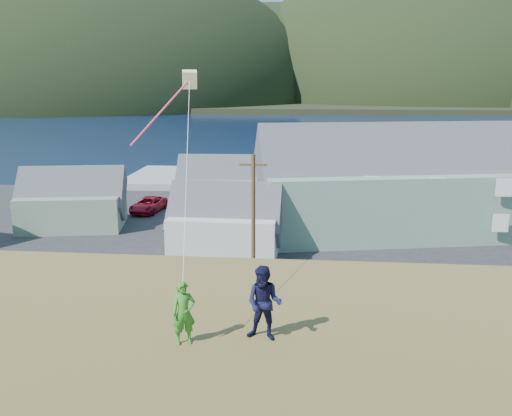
{
  "coord_description": "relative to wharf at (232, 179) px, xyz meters",
  "views": [
    {
      "loc": [
        3.96,
        -30.71,
        13.18
      ],
      "look_at": [
        2.13,
        -11.91,
        8.8
      ],
      "focal_mm": 40.0,
      "sensor_mm": 36.0,
      "label": 1
    }
  ],
  "objects": [
    {
      "name": "ground",
      "position": [
        6.0,
        -40.0,
        -0.45
      ],
      "size": [
        900.0,
        900.0,
        0.0
      ],
      "primitive_type": "plane",
      "color": "#0A1638",
      "rests_on": "ground"
    },
    {
      "name": "grass_strip",
      "position": [
        6.0,
        -42.0,
        -0.4
      ],
      "size": [
        110.0,
        8.0,
        0.1
      ],
      "primitive_type": "cube",
      "color": "#4C3D19",
      "rests_on": "ground"
    },
    {
      "name": "waterfront_lot",
      "position": [
        6.0,
        -23.0,
        -0.39
      ],
      "size": [
        72.0,
        36.0,
        0.12
      ],
      "primitive_type": "cube",
      "color": "#28282B",
      "rests_on": "ground"
    },
    {
      "name": "wharf",
      "position": [
        0.0,
        0.0,
        0.0
      ],
      "size": [
        26.0,
        14.0,
        0.9
      ],
      "primitive_type": "cube",
      "color": "gray",
      "rests_on": "ground"
    },
    {
      "name": "far_shore",
      "position": [
        6.0,
        290.0,
        0.55
      ],
      "size": [
        900.0,
        320.0,
        2.0
      ],
      "primitive_type": "cube",
      "color": "black",
      "rests_on": "ground"
    },
    {
      "name": "far_hills",
      "position": [
        41.59,
        239.38,
        1.55
      ],
      "size": [
        760.0,
        265.0,
        143.0
      ],
      "color": "black",
      "rests_on": "ground"
    },
    {
      "name": "lodge",
      "position": [
        21.64,
        -21.89,
        3.94
      ],
      "size": [
        33.54,
        15.48,
        11.39
      ],
      "rotation": [
        0.0,
        0.0,
        0.21
      ],
      "color": "slate",
      "rests_on": "waterfront_lot"
    },
    {
      "name": "shed_palegreen_near",
      "position": [
        -10.83,
        -23.74,
        2.05
      ],
      "size": [
        9.95,
        7.18,
        6.6
      ],
      "rotation": [
        0.0,
        0.0,
        0.18
      ],
      "color": "slate",
      "rests_on": "waterfront_lot"
    },
    {
      "name": "shed_white",
      "position": [
        3.7,
        -30.04,
        2.1
      ],
      "size": [
        8.43,
        5.74,
        6.65
      ],
      "rotation": [
        0.0,
        0.0,
        -0.02
      ],
      "color": "silver",
      "rests_on": "waterfront_lot"
    },
    {
      "name": "shed_palegreen_far",
      "position": [
        1.0,
        -13.34,
        2.01
      ],
      "size": [
        9.74,
        5.81,
        6.39
      ],
      "rotation": [
        0.0,
        0.0,
        0.04
      ],
      "color": "slate",
      "rests_on": "waterfront_lot"
    },
    {
      "name": "utility_poles",
      "position": [
        4.06,
        -38.5,
        4.22
      ],
      "size": [
        37.22,
        0.24,
        9.86
      ],
      "color": "#47331E",
      "rests_on": "waterfront_lot"
    },
    {
      "name": "parked_cars",
      "position": [
        -4.48,
        -18.46,
        0.41
      ],
      "size": [
        19.3,
        12.2,
        1.56
      ],
      "color": "maroon",
      "rests_on": "waterfront_lot"
    },
    {
      "name": "kite_flyer_green",
      "position": [
        7.16,
        -58.88,
        7.49
      ],
      "size": [
        0.64,
        0.55,
        1.48
      ],
      "primitive_type": "imported",
      "rotation": [
        0.0,
        0.0,
        0.43
      ],
      "color": "#2F7D22",
      "rests_on": "hillside"
    },
    {
      "name": "kite_flyer_navy",
      "position": [
        8.96,
        -58.48,
        7.63
      ],
      "size": [
        0.97,
        0.82,
        1.77
      ],
      "primitive_type": "imported",
      "rotation": [
        0.0,
        0.0,
        -0.19
      ],
      "color": "black",
      "rests_on": "hillside"
    },
    {
      "name": "kite_rig",
      "position": [
        6.02,
        -52.9,
        12.43
      ],
      "size": [
        1.17,
        3.4,
        7.72
      ],
      "color": "#FCFDC0",
      "rests_on": "ground"
    }
  ]
}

